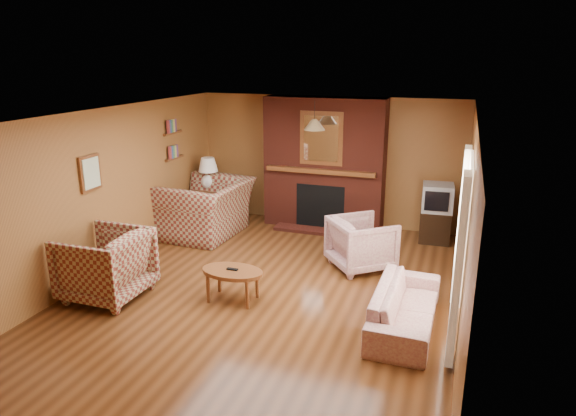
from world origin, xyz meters
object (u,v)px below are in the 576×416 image
at_px(fireplace, 324,165).
at_px(floral_armchair, 361,243).
at_px(floral_sofa, 405,307).
at_px(side_table, 210,206).
at_px(plaid_loveseat, 206,208).
at_px(tv_stand, 435,226).
at_px(table_lamp, 208,172).
at_px(crt_tv, 438,198).
at_px(plaid_armchair, 105,265).
at_px(coffee_table, 232,274).

height_order(fireplace, floral_armchair, fireplace).
bearing_deg(fireplace, floral_sofa, -60.14).
height_order(floral_sofa, side_table, side_table).
height_order(plaid_loveseat, tv_stand, plaid_loveseat).
xyz_separation_m(table_lamp, crt_tv, (4.15, 0.34, -0.22)).
distance_m(table_lamp, crt_tv, 4.17).
distance_m(tv_stand, crt_tv, 0.51).
xyz_separation_m(plaid_armchair, crt_tv, (4.00, 3.61, 0.33)).
xyz_separation_m(plaid_armchair, floral_armchair, (3.01, 2.06, -0.07)).
relative_size(coffee_table, crt_tv, 1.54).
bearing_deg(plaid_loveseat, coffee_table, 37.53).
bearing_deg(plaid_loveseat, fireplace, 124.48).
relative_size(fireplace, plaid_loveseat, 1.59).
bearing_deg(plaid_armchair, crt_tv, 132.38).
distance_m(plaid_armchair, floral_sofa, 3.89).
height_order(plaid_loveseat, floral_sofa, plaid_loveseat).
distance_m(fireplace, table_lamp, 2.17).
xyz_separation_m(fireplace, tv_stand, (2.05, -0.18, -0.90)).
xyz_separation_m(floral_sofa, coffee_table, (-2.22, -0.04, 0.12)).
relative_size(plaid_armchair, tv_stand, 1.82).
height_order(plaid_loveseat, plaid_armchair, plaid_loveseat).
height_order(table_lamp, crt_tv, table_lamp).
bearing_deg(plaid_loveseat, plaid_armchair, 0.72).
relative_size(plaid_armchair, table_lamp, 1.66).
bearing_deg(floral_armchair, plaid_armchair, 85.26).
relative_size(side_table, table_lamp, 1.10).
xyz_separation_m(fireplace, floral_sofa, (1.90, -3.31, -0.93)).
bearing_deg(plaid_armchair, side_table, -177.05).
bearing_deg(side_table, tv_stand, 4.82).
bearing_deg(coffee_table, crt_tv, 53.09).
distance_m(plaid_loveseat, plaid_armchair, 2.66).
bearing_deg(floral_armchair, tv_stand, -71.57).
bearing_deg(plaid_armchair, fireplace, 153.15).
height_order(fireplace, tv_stand, fireplace).
distance_m(fireplace, crt_tv, 2.10).
xyz_separation_m(fireplace, plaid_armchair, (-1.95, -3.80, -0.72)).
distance_m(coffee_table, crt_tv, 3.97).
distance_m(plaid_loveseat, floral_sofa, 4.34).
xyz_separation_m(plaid_loveseat, crt_tv, (3.90, 0.95, 0.30)).
distance_m(plaid_armchair, coffee_table, 1.69).
bearing_deg(coffee_table, fireplace, 84.51).
distance_m(floral_armchair, side_table, 3.38).
distance_m(plaid_loveseat, floral_armchair, 2.98).
xyz_separation_m(floral_armchair, side_table, (-3.16, 1.20, -0.06)).
bearing_deg(table_lamp, plaid_armchair, -87.37).
distance_m(fireplace, floral_armchair, 2.18).
xyz_separation_m(side_table, tv_stand, (4.15, 0.35, -0.06)).
xyz_separation_m(plaid_loveseat, side_table, (-0.25, 0.60, -0.16)).
xyz_separation_m(fireplace, table_lamp, (-2.10, -0.53, -0.17)).
distance_m(fireplace, plaid_armchair, 4.33).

